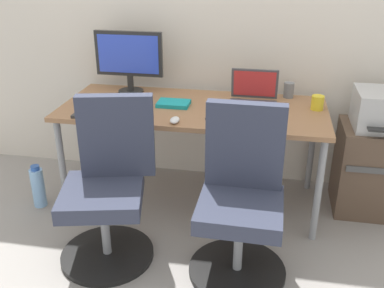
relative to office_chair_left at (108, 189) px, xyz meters
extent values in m
plane|color=gray|center=(0.37, 0.66, -0.42)|extent=(5.28, 5.28, 0.00)
cube|color=silver|center=(0.37, 1.11, 0.88)|extent=(4.40, 0.04, 2.60)
cube|color=#996B47|center=(0.37, 0.66, 0.27)|extent=(1.73, 0.74, 0.03)
cylinder|color=gray|center=(-0.45, 0.34, -0.08)|extent=(0.04, 0.04, 0.68)
cylinder|color=gray|center=(1.18, 0.34, -0.08)|extent=(0.04, 0.04, 0.68)
cylinder|color=gray|center=(-0.45, 0.98, -0.08)|extent=(0.04, 0.04, 0.68)
cylinder|color=gray|center=(1.18, 0.98, -0.08)|extent=(0.04, 0.04, 0.68)
cylinder|color=black|center=(-0.01, -0.06, -0.41)|extent=(0.54, 0.54, 0.03)
cylinder|color=gray|center=(-0.01, -0.06, -0.22)|extent=(0.05, 0.05, 0.34)
cube|color=#33384C|center=(-0.01, -0.06, -0.01)|extent=(0.53, 0.53, 0.09)
cube|color=#33384C|center=(0.03, 0.12, 0.28)|extent=(0.42, 0.16, 0.48)
cylinder|color=black|center=(0.75, -0.06, -0.41)|extent=(0.54, 0.54, 0.03)
cylinder|color=gray|center=(0.75, -0.06, -0.22)|extent=(0.05, 0.05, 0.34)
cube|color=#33384C|center=(0.75, -0.06, -0.01)|extent=(0.45, 0.45, 0.09)
cube|color=#33384C|center=(0.74, 0.12, 0.28)|extent=(0.42, 0.08, 0.48)
cube|color=brown|center=(1.58, 0.78, -0.12)|extent=(0.49, 0.41, 0.60)
cube|color=#4C4C4C|center=(1.58, 0.57, -0.03)|extent=(0.44, 0.01, 0.04)
cylinder|color=#8CBFF2|center=(-0.68, 0.39, -0.28)|extent=(0.09, 0.09, 0.28)
cylinder|color=#2D59B2|center=(-0.68, 0.39, -0.13)|extent=(0.06, 0.06, 0.03)
cylinder|color=#262626|center=(-0.13, 0.89, 0.29)|extent=(0.18, 0.18, 0.01)
cylinder|color=#262626|center=(-0.13, 0.89, 0.35)|extent=(0.04, 0.04, 0.11)
cube|color=#262626|center=(-0.13, 0.89, 0.56)|extent=(0.48, 0.03, 0.31)
cube|color=blue|center=(-0.13, 0.87, 0.56)|extent=(0.43, 0.00, 0.26)
cube|color=#4C4C51|center=(0.75, 0.72, 0.29)|extent=(0.31, 0.22, 0.02)
cube|color=#4C4C51|center=(0.75, 0.85, 0.41)|extent=(0.31, 0.05, 0.21)
cube|color=red|center=(0.75, 0.84, 0.41)|extent=(0.28, 0.04, 0.18)
cube|color=#2D2D2D|center=(-0.16, 0.37, 0.29)|extent=(0.34, 0.12, 0.02)
cube|color=#515156|center=(0.78, 0.37, 0.29)|extent=(0.34, 0.12, 0.02)
ellipsoid|color=#2D2D2D|center=(-0.16, 0.57, 0.30)|extent=(0.06, 0.10, 0.03)
ellipsoid|color=silver|center=(0.31, 0.36, 0.30)|extent=(0.06, 0.10, 0.03)
cylinder|color=yellow|center=(1.16, 0.75, 0.33)|extent=(0.08, 0.08, 0.09)
cylinder|color=slate|center=(0.98, 0.97, 0.34)|extent=(0.07, 0.07, 0.10)
cube|color=black|center=(0.52, 0.51, 0.29)|extent=(0.07, 0.14, 0.01)
cube|color=black|center=(-0.03, 0.70, 0.29)|extent=(0.07, 0.14, 0.01)
cube|color=teal|center=(0.23, 0.66, 0.30)|extent=(0.21, 0.15, 0.03)
camera|label=1|loc=(0.86, -2.04, 1.26)|focal=41.42mm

